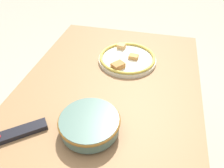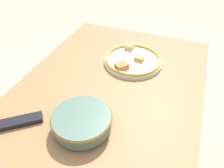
% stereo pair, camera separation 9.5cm
% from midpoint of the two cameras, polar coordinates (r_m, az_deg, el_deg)
% --- Properties ---
extents(dining_table, '(1.17, 0.81, 0.78)m').
position_cam_midpoint_polar(dining_table, '(1.04, -3.75, -5.99)').
color(dining_table, olive).
rests_on(dining_table, ground_plane).
extents(noodle_bowl, '(0.22, 0.22, 0.07)m').
position_cam_midpoint_polar(noodle_bowl, '(0.79, -9.35, -10.33)').
color(noodle_bowl, '#4C6B5B').
rests_on(noodle_bowl, dining_table).
extents(food_plate, '(0.30, 0.30, 0.05)m').
position_cam_midpoint_polar(food_plate, '(1.14, 1.57, 6.57)').
color(food_plate, beige).
rests_on(food_plate, dining_table).
extents(tv_remote, '(0.16, 0.18, 0.02)m').
position_cam_midpoint_polar(tv_remote, '(0.88, -25.97, -11.41)').
color(tv_remote, black).
rests_on(tv_remote, dining_table).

